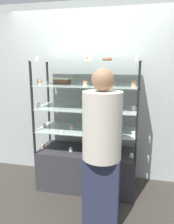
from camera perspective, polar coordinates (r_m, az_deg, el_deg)
ground_plane at (r=3.35m, az=0.00°, el=-18.76°), size 20.00×20.00×0.00m
back_wall at (r=3.30m, az=1.62°, el=4.88°), size 8.00×0.05×2.60m
display_base at (r=3.22m, az=0.00°, el=-14.52°), size 1.34×0.55×0.56m
display_riser_lower at (r=3.00m, az=0.00°, el=-4.86°), size 1.34×0.55×0.30m
display_riser_middle at (r=2.92m, az=0.00°, el=0.85°), size 1.34×0.55×0.30m
display_riser_upper at (r=2.87m, az=0.00°, el=6.80°), size 1.34×0.55×0.30m
display_riser_top at (r=2.85m, az=0.00°, el=12.89°), size 1.34×0.55×0.30m
layer_cake_centerpiece at (r=2.96m, az=0.20°, el=2.67°), size 0.17×0.17×0.13m
sheet_cake_frosted at (r=2.99m, az=-6.54°, el=8.01°), size 0.21×0.14×0.07m
cupcake_0 at (r=3.21m, az=-11.41°, el=-8.78°), size 0.05×0.05×0.07m
cupcake_1 at (r=3.05m, az=-4.26°, el=-9.70°), size 0.05×0.05×0.07m
cupcake_2 at (r=2.99m, az=3.86°, el=-10.15°), size 0.05×0.05×0.07m
cupcake_3 at (r=2.92m, az=11.50°, el=-11.04°), size 0.05×0.05×0.07m
price_tag_0 at (r=2.82m, az=3.23°, el=-11.86°), size 0.04×0.00×0.04m
cupcake_4 at (r=3.13m, az=-11.09°, el=-3.46°), size 0.05×0.05×0.06m
cupcake_5 at (r=2.98m, az=-3.89°, el=-4.05°), size 0.05×0.05×0.06m
cupcake_6 at (r=2.81m, az=3.58°, el=-5.09°), size 0.05×0.05×0.06m
cupcake_7 at (r=2.79m, az=12.03°, el=-5.51°), size 0.05×0.05×0.06m
price_tag_1 at (r=2.83m, az=-6.77°, el=-5.23°), size 0.04×0.00×0.04m
cupcake_8 at (r=2.97m, az=-12.54°, el=1.73°), size 0.05×0.05×0.07m
cupcake_9 at (r=2.78m, az=12.09°, el=1.01°), size 0.05×0.05×0.07m
price_tag_2 at (r=2.64m, az=1.39°, el=0.41°), size 0.04×0.00×0.04m
cupcake_10 at (r=2.94m, az=-12.34°, el=7.68°), size 0.07×0.07×0.08m
cupcake_11 at (r=2.77m, az=-0.38°, el=7.66°), size 0.07×0.07×0.08m
cupcake_12 at (r=2.71m, az=12.11°, el=7.26°), size 0.07×0.07×0.08m
price_tag_3 at (r=2.59m, az=1.94°, el=6.98°), size 0.04×0.00×0.04m
cupcake_13 at (r=2.92m, az=-12.87°, el=13.45°), size 0.05×0.05×0.06m
cupcake_14 at (r=2.74m, az=-0.23°, el=13.82°), size 0.05×0.05×0.06m
cupcake_15 at (r=2.70m, az=13.01°, el=13.51°), size 0.05×0.05×0.06m
price_tag_4 at (r=2.58m, az=0.68°, el=13.74°), size 0.04×0.00×0.04m
donut_glazed at (r=2.88m, az=5.30°, el=13.57°), size 0.13×0.13×0.04m
customer_figure at (r=2.27m, az=3.88°, el=-9.06°), size 0.40×0.40×1.71m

